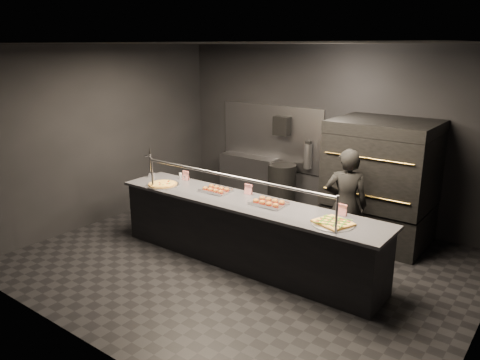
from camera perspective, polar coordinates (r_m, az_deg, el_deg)
The scene contains 15 objects.
room at distance 6.31m, azimuth 0.70°, elevation 2.53°, with size 6.04×6.00×3.00m.
service_counter at distance 6.58m, azimuth 0.59°, elevation -6.34°, with size 4.10×0.78×1.37m.
pizza_oven at distance 7.49m, azimuth 16.80°, elevation -0.17°, with size 1.50×1.23×1.91m.
prep_shelf at distance 9.25m, azimuth 1.08°, elevation 0.25°, with size 1.20×0.35×0.90m, color #99999E.
towel_dispenser at distance 8.69m, azimuth 5.16°, elevation 6.58°, with size 0.30×0.20×0.35m, color black.
fire_extinguisher at distance 8.53m, azimuth 8.26°, elevation 2.94°, with size 0.14×0.14×0.51m.
beer_tap at distance 7.70m, azimuth -10.82°, elevation 1.44°, with size 0.13×0.19×0.51m.
round_pizza at distance 7.23m, azimuth -9.40°, elevation -0.52°, with size 0.50×0.50×0.03m.
slider_tray_a at distance 6.84m, azimuth -2.96°, elevation -1.19°, with size 0.46×0.36×0.07m.
slider_tray_b at distance 6.29m, azimuth 3.53°, elevation -2.76°, with size 0.48×0.37×0.07m.
square_pizza at distance 5.71m, azimuth 11.28°, elevation -5.16°, with size 0.52×0.52×0.05m.
condiment_jar at distance 7.51m, azimuth -7.08°, elevation 0.43°, with size 0.14×0.06×0.09m.
tent_cards at distance 6.65m, azimuth 1.55°, elevation -1.24°, with size 2.80×0.04×0.15m.
trash_bin at distance 8.74m, azimuth 5.09°, elevation -0.89°, with size 0.52×0.52×0.86m, color black.
worker at distance 6.75m, azimuth 12.77°, elevation -3.01°, with size 0.60×0.39×1.63m, color black.
Camera 1 is at (3.59, -4.91, 2.98)m, focal length 35.00 mm.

